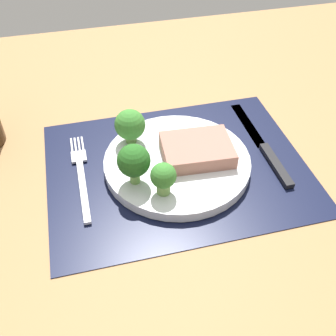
# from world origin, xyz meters

# --- Properties ---
(ground_plane) EXTENTS (1.40, 1.10, 0.03)m
(ground_plane) POSITION_xyz_m (0.00, 0.00, -0.01)
(ground_plane) COLOR #996D42
(placemat) EXTENTS (0.41, 0.32, 0.00)m
(placemat) POSITION_xyz_m (0.00, 0.00, 0.00)
(placemat) COLOR black
(placemat) RESTS_ON ground_plane
(plate) EXTENTS (0.23, 0.23, 0.02)m
(plate) POSITION_xyz_m (0.00, 0.00, 0.01)
(plate) COLOR silver
(plate) RESTS_ON placemat
(steak) EXTENTS (0.11, 0.09, 0.02)m
(steak) POSITION_xyz_m (0.03, -0.00, 0.03)
(steak) COLOR #9E6B5B
(steak) RESTS_ON plate
(broccoli_near_fork) EXTENTS (0.04, 0.04, 0.05)m
(broccoli_near_fork) POSITION_xyz_m (-0.04, -0.06, 0.05)
(broccoli_near_fork) COLOR #6B994C
(broccoli_near_fork) RESTS_ON plate
(broccoli_front_edge) EXTENTS (0.05, 0.05, 0.07)m
(broccoli_front_edge) POSITION_xyz_m (-0.07, -0.03, 0.06)
(broccoli_front_edge) COLOR #6B994C
(broccoli_front_edge) RESTS_ON plate
(broccoli_near_steak) EXTENTS (0.05, 0.05, 0.06)m
(broccoli_near_steak) POSITION_xyz_m (-0.06, 0.06, 0.05)
(broccoli_near_steak) COLOR #5B8942
(broccoli_near_steak) RESTS_ON plate
(fork) EXTENTS (0.02, 0.19, 0.01)m
(fork) POSITION_xyz_m (-0.15, 0.01, 0.01)
(fork) COLOR silver
(fork) RESTS_ON placemat
(knife) EXTENTS (0.02, 0.23, 0.01)m
(knife) POSITION_xyz_m (0.15, 0.01, 0.01)
(knife) COLOR black
(knife) RESTS_ON placemat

